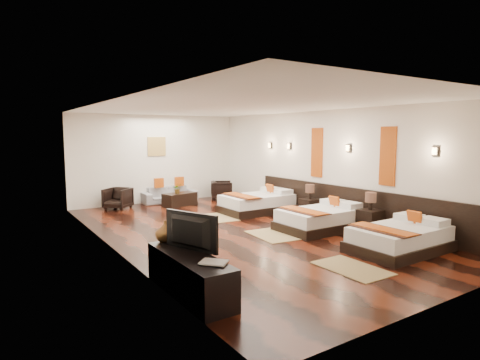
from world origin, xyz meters
TOP-DOWN VIEW (x-y plane):
  - floor at (0.00, 0.00)m, footprint 5.50×9.50m
  - ceiling at (0.00, 0.00)m, footprint 5.50×9.50m
  - back_wall at (0.00, 4.75)m, footprint 5.50×0.01m
  - left_wall at (-2.75, 0.00)m, footprint 0.01×9.50m
  - right_wall at (2.75, 0.00)m, footprint 0.01×9.50m
  - headboard_panel at (2.71, -0.80)m, footprint 0.08×6.60m
  - bed_near at (1.69, -3.01)m, footprint 1.90×1.20m
  - bed_mid at (1.69, -0.94)m, footprint 1.94×1.22m
  - bed_far at (1.70, 1.55)m, footprint 2.01×1.26m
  - nightstand_a at (2.45, -1.71)m, footprint 0.45×0.45m
  - nightstand_b at (2.44, 0.24)m, footprint 0.44×0.44m
  - jute_mat_near at (0.18, -3.19)m, footprint 0.77×1.21m
  - jute_mat_mid at (0.42, -0.77)m, footprint 0.86×1.26m
  - jute_mat_far at (0.34, 1.49)m, footprint 0.82×1.24m
  - tv_console at (-2.50, -2.69)m, footprint 0.50×1.80m
  - tv at (-2.45, -2.52)m, footprint 0.46×0.92m
  - book at (-2.50, -3.28)m, footprint 0.41×0.41m
  - figurine at (-2.50, -1.88)m, footprint 0.38×0.38m
  - sofa at (0.28, 4.45)m, footprint 1.76×0.76m
  - armchair_left at (-1.45, 4.19)m, footprint 0.96×0.96m
  - armchair_right at (2.00, 4.04)m, footprint 0.91×0.90m
  - coffee_table at (0.28, 3.67)m, footprint 1.09×0.72m
  - table_plant at (0.19, 3.61)m, footprint 0.32×0.29m
  - orange_panel_a at (2.73, -1.90)m, footprint 0.04×0.40m
  - orange_panel_b at (2.73, 0.30)m, footprint 0.04×0.40m
  - sconce_near at (2.70, -3.00)m, footprint 0.07×0.12m
  - sconce_mid at (2.70, -0.80)m, footprint 0.07×0.12m
  - sconce_far at (2.70, 1.40)m, footprint 0.07×0.12m
  - sconce_lounge at (2.70, 2.30)m, footprint 0.07×0.12m
  - gold_artwork at (0.00, 4.73)m, footprint 0.60×0.04m

SIDE VIEW (x-z plane):
  - floor at x=0.00m, z-range -0.01..0.01m
  - jute_mat_near at x=0.18m, z-range 0.00..0.01m
  - jute_mat_mid at x=0.42m, z-range 0.00..0.01m
  - jute_mat_far at x=0.34m, z-range 0.00..0.01m
  - coffee_table at x=0.28m, z-range 0.00..0.40m
  - bed_near at x=1.69m, z-range -0.11..0.61m
  - sofa at x=0.28m, z-range 0.00..0.51m
  - bed_mid at x=1.69m, z-range -0.12..0.62m
  - bed_far at x=1.70m, z-range -0.12..0.65m
  - tv_console at x=-2.50m, z-range 0.00..0.55m
  - nightstand_b at x=2.44m, z-range -0.13..0.74m
  - armchair_right at x=2.00m, z-range 0.00..0.62m
  - armchair_left at x=-1.45m, z-range 0.00..0.62m
  - nightstand_a at x=2.45m, z-range -0.13..0.76m
  - headboard_panel at x=2.71m, z-range 0.00..0.90m
  - table_plant at x=0.19m, z-range 0.40..0.69m
  - book at x=-2.50m, z-range 0.55..0.58m
  - figurine at x=-2.50m, z-range 0.55..0.88m
  - tv at x=-2.45m, z-range 0.55..1.09m
  - back_wall at x=0.00m, z-range 0.00..2.80m
  - left_wall at x=-2.75m, z-range 0.00..2.80m
  - right_wall at x=2.75m, z-range 0.00..2.80m
  - orange_panel_a at x=2.73m, z-range 1.05..2.35m
  - orange_panel_b at x=2.73m, z-range 1.05..2.35m
  - gold_artwork at x=0.00m, z-range 1.50..2.10m
  - sconce_near at x=2.70m, z-range 1.76..1.94m
  - sconce_mid at x=2.70m, z-range 1.76..1.94m
  - sconce_far at x=2.70m, z-range 1.76..1.94m
  - sconce_lounge at x=2.70m, z-range 1.76..1.94m
  - ceiling at x=0.00m, z-range 2.79..2.80m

